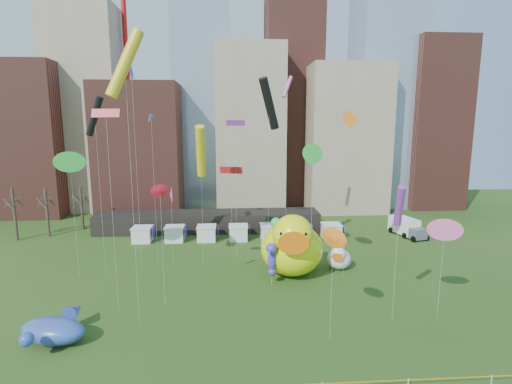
{
  "coord_description": "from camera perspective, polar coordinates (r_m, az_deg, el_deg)",
  "views": [
    {
      "loc": [
        -0.01,
        -23.06,
        18.12
      ],
      "look_at": [
        2.24,
        11.66,
        12.0
      ],
      "focal_mm": 27.0,
      "sensor_mm": 36.0,
      "label": 1
    }
  ],
  "objects": [
    {
      "name": "kite_16",
      "position": [
        52.71,
        -3.71,
        3.21
      ],
      "size": [
        3.22,
        1.42,
        12.48
      ],
      "color": "silver",
      "rests_on": "ground"
    },
    {
      "name": "skyline",
      "position": [
        84.22,
        -2.22,
        12.22
      ],
      "size": [
        101.0,
        23.0,
        68.0
      ],
      "color": "brown",
      "rests_on": "ground"
    },
    {
      "name": "kite_2",
      "position": [
        48.31,
        1.95,
        12.92
      ],
      "size": [
        3.18,
        3.56,
        23.78
      ],
      "color": "silver",
      "rests_on": "ground"
    },
    {
      "name": "kite_10",
      "position": [
        48.15,
        -22.79,
        10.32
      ],
      "size": [
        2.79,
        1.86,
        21.37
      ],
      "color": "silver",
      "rests_on": "ground"
    },
    {
      "name": "kite_11",
      "position": [
        49.6,
        -25.87,
        4.03
      ],
      "size": [
        2.46,
        0.48,
        15.07
      ],
      "color": "silver",
      "rests_on": "ground"
    },
    {
      "name": "kite_5",
      "position": [
        48.31,
        -17.9,
        15.12
      ],
      "size": [
        0.05,
        2.01,
        24.97
      ],
      "color": "silver",
      "rests_on": "ground"
    },
    {
      "name": "kite_8",
      "position": [
        38.26,
        -14.04,
        0.07
      ],
      "size": [
        1.14,
        0.85,
        12.44
      ],
      "color": "silver",
      "rests_on": "ground"
    },
    {
      "name": "vendor_tents",
      "position": [
        61.47,
        -2.62,
        -6.11
      ],
      "size": [
        33.24,
        2.8,
        2.4
      ],
      "color": "white",
      "rests_on": "ground"
    },
    {
      "name": "kite_7",
      "position": [
        36.21,
        20.47,
        -2.01
      ],
      "size": [
        1.37,
        2.45,
        13.01
      ],
      "color": "silver",
      "rests_on": "ground"
    },
    {
      "name": "whale_inflatable",
      "position": [
        38.34,
        -27.68,
        -17.53
      ],
      "size": [
        6.19,
        7.25,
        2.49
      ],
      "rotation": [
        0.0,
        0.0,
        -0.24
      ],
      "color": "#383188",
      "rests_on": "ground"
    },
    {
      "name": "kite_4",
      "position": [
        35.04,
        -18.86,
        17.52
      ],
      "size": [
        3.5,
        2.2,
        25.92
      ],
      "color": "silver",
      "rests_on": "ground"
    },
    {
      "name": "kite_12",
      "position": [
        48.09,
        -8.18,
        5.94
      ],
      "size": [
        1.27,
        3.91,
        18.13
      ],
      "color": "silver",
      "rests_on": "ground"
    },
    {
      "name": "kite_17",
      "position": [
        55.58,
        4.68,
        15.19
      ],
      "size": [
        1.77,
        1.42,
        24.81
      ],
      "color": "silver",
      "rests_on": "ground"
    },
    {
      "name": "seahorse_green",
      "position": [
        49.55,
        2.88,
        -5.72
      ],
      "size": [
        1.77,
        1.99,
        6.43
      ],
      "rotation": [
        0.0,
        0.0,
        0.36
      ],
      "color": "silver",
      "rests_on": "ground"
    },
    {
      "name": "kite_3",
      "position": [
        43.81,
        8.47,
        5.63
      ],
      "size": [
        1.36,
        2.14,
        16.05
      ],
      "color": "silver",
      "rests_on": "ground"
    },
    {
      "name": "kite_13",
      "position": [
        49.14,
        -15.27,
        10.38
      ],
      "size": [
        0.64,
        2.85,
        19.35
      ],
      "color": "silver",
      "rests_on": "ground"
    },
    {
      "name": "kite_9",
      "position": [
        39.33,
        26.16,
        -5.02
      ],
      "size": [
        2.03,
        0.98,
        9.69
      ],
      "color": "silver",
      "rests_on": "ground"
    },
    {
      "name": "seahorse_purple",
      "position": [
        44.05,
        2.39,
        -9.54
      ],
      "size": [
        1.71,
        1.91,
        5.03
      ],
      "rotation": [
        0.0,
        0.0,
        -0.41
      ],
      "color": "silver",
      "rests_on": "ground"
    },
    {
      "name": "bare_trees",
      "position": [
        71.79,
        -28.49,
        -2.59
      ],
      "size": [
        8.44,
        6.44,
        8.5
      ],
      "color": "#382B21",
      "rests_on": "ground"
    },
    {
      "name": "big_duck",
      "position": [
        47.05,
        5.34,
        -7.93
      ],
      "size": [
        8.68,
        10.92,
        8.04
      ],
      "rotation": [
        0.0,
        0.0,
        -0.13
      ],
      "color": "#F5FE0C",
      "rests_on": "ground"
    },
    {
      "name": "pavilion",
      "position": [
        67.24,
        -7.02,
        -4.33
      ],
      "size": [
        38.0,
        6.0,
        3.2
      ],
      "primitive_type": "cube",
      "color": "black",
      "rests_on": "ground"
    },
    {
      "name": "kite_6",
      "position": [
        44.99,
        13.66,
        9.74
      ],
      "size": [
        1.33,
        1.86,
        19.85
      ],
      "color": "silver",
      "rests_on": "ground"
    },
    {
      "name": "kite_0",
      "position": [
        37.26,
        -21.36,
        10.52
      ],
      "size": [
        2.55,
        0.63,
        19.49
      ],
      "color": "silver",
      "rests_on": "ground"
    },
    {
      "name": "box_truck",
      "position": [
        68.26,
        21.37,
        -4.84
      ],
      "size": [
        4.07,
        7.19,
        2.89
      ],
      "rotation": [
        0.0,
        0.0,
        0.25
      ],
      "color": "white",
      "rests_on": "ground"
    },
    {
      "name": "kite_1",
      "position": [
        49.45,
        -12.49,
        -0.44
      ],
      "size": [
        0.6,
        2.08,
        10.43
      ],
      "color": "silver",
      "rests_on": "ground"
    },
    {
      "name": "small_duck",
      "position": [
        50.49,
        12.17,
        -9.53
      ],
      "size": [
        4.13,
        4.55,
        3.18
      ],
      "rotation": [
        0.0,
        0.0,
        -0.39
      ],
      "color": "white",
      "rests_on": "ground"
    },
    {
      "name": "kite_15",
      "position": [
        51.92,
        -3.05,
        10.0
      ],
      "size": [
        2.48,
        0.6,
        18.72
      ],
      "color": "silver",
      "rests_on": "ground"
    },
    {
      "name": "kite_14",
      "position": [
        32.03,
        11.37,
        -6.74
      ],
      "size": [
        1.15,
        1.47,
        9.87
      ],
      "color": "silver",
      "rests_on": "ground"
    }
  ]
}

